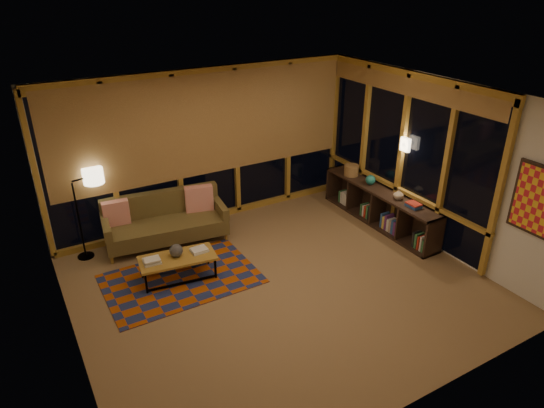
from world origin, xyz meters
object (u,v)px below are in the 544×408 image
sofa (165,221)px  floor_lamp (78,217)px  bookshelf (379,207)px  coffee_table (178,268)px

sofa → floor_lamp: 1.32m
sofa → bookshelf: bearing=-12.2°
sofa → floor_lamp: floor_lamp is taller
coffee_table → bookshelf: bookshelf is taller
sofa → coffee_table: bearing=-93.0°
floor_lamp → coffee_table: bearing=-62.6°
bookshelf → coffee_table: bearing=177.9°
coffee_table → sofa: bearing=87.4°
coffee_table → bookshelf: 3.69m
coffee_table → bookshelf: (3.68, -0.13, 0.14)m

